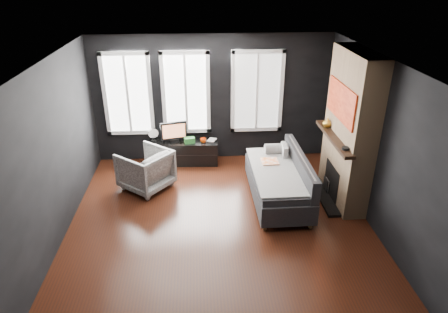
{
  "coord_description": "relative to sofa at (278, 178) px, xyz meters",
  "views": [
    {
      "loc": [
        -0.31,
        -5.64,
        3.92
      ],
      "look_at": [
        0.1,
        0.3,
        1.05
      ],
      "focal_mm": 32.0,
      "sensor_mm": 36.0,
      "label": 1
    }
  ],
  "objects": [
    {
      "name": "floor",
      "position": [
        -1.1,
        -0.6,
        -0.44
      ],
      "size": [
        5.0,
        5.0,
        0.0
      ],
      "primitive_type": "plane",
      "color": "black",
      "rests_on": "ground"
    },
    {
      "name": "ceiling",
      "position": [
        -1.1,
        -0.6,
        2.26
      ],
      "size": [
        5.0,
        5.0,
        0.0
      ],
      "primitive_type": "plane",
      "color": "white",
      "rests_on": "ground"
    },
    {
      "name": "wall_back",
      "position": [
        -1.1,
        1.9,
        0.91
      ],
      "size": [
        5.0,
        0.02,
        2.7
      ],
      "primitive_type": "cube",
      "color": "black",
      "rests_on": "ground"
    },
    {
      "name": "wall_left",
      "position": [
        -3.6,
        -0.6,
        0.91
      ],
      "size": [
        0.02,
        5.0,
        2.7
      ],
      "primitive_type": "cube",
      "color": "black",
      "rests_on": "ground"
    },
    {
      "name": "wall_right",
      "position": [
        1.4,
        -0.6,
        0.91
      ],
      "size": [
        0.02,
        5.0,
        2.7
      ],
      "primitive_type": "cube",
      "color": "black",
      "rests_on": "ground"
    },
    {
      "name": "windows",
      "position": [
        -1.55,
        1.86,
        1.94
      ],
      "size": [
        4.0,
        0.16,
        1.76
      ],
      "primitive_type": null,
      "color": "white",
      "rests_on": "wall_back"
    },
    {
      "name": "fireplace",
      "position": [
        1.2,
        0.0,
        0.91
      ],
      "size": [
        0.7,
        1.62,
        2.7
      ],
      "primitive_type": null,
      "color": "#93724C",
      "rests_on": "floor"
    },
    {
      "name": "sofa",
      "position": [
        0.0,
        0.0,
        0.0
      ],
      "size": [
        1.04,
        2.07,
        0.89
      ],
      "primitive_type": null,
      "rotation": [
        0.0,
        0.0,
        0.01
      ],
      "color": "black",
      "rests_on": "floor"
    },
    {
      "name": "stripe_pillow",
      "position": [
        0.22,
        0.6,
        0.2
      ],
      "size": [
        0.11,
        0.37,
        0.37
      ],
      "primitive_type": "cube",
      "rotation": [
        0.0,
        0.0,
        -0.06
      ],
      "color": "gray",
      "rests_on": "sofa"
    },
    {
      "name": "armchair",
      "position": [
        -2.44,
        0.6,
        -0.02
      ],
      "size": [
        1.13,
        1.14,
        0.86
      ],
      "primitive_type": "imported",
      "rotation": [
        0.0,
        0.0,
        -2.26
      ],
      "color": "silver",
      "rests_on": "floor"
    },
    {
      "name": "media_console",
      "position": [
        -1.74,
        1.64,
        -0.19
      ],
      "size": [
        1.49,
        0.54,
        0.5
      ],
      "primitive_type": null,
      "rotation": [
        0.0,
        0.0,
        -0.05
      ],
      "color": "black",
      "rests_on": "floor"
    },
    {
      "name": "monitor",
      "position": [
        -1.93,
        1.64,
        0.31
      ],
      "size": [
        0.57,
        0.24,
        0.5
      ],
      "primitive_type": null,
      "rotation": [
        0.0,
        0.0,
        0.22
      ],
      "color": "black",
      "rests_on": "media_console"
    },
    {
      "name": "desk_fan",
      "position": [
        -2.37,
        1.69,
        0.21
      ],
      "size": [
        0.26,
        0.26,
        0.3
      ],
      "primitive_type": null,
      "rotation": [
        0.0,
        0.0,
        0.22
      ],
      "color": "#989898",
      "rests_on": "media_console"
    },
    {
      "name": "mug",
      "position": [
        -1.32,
        1.56,
        0.12
      ],
      "size": [
        0.14,
        0.12,
        0.12
      ],
      "primitive_type": "imported",
      "rotation": [
        0.0,
        0.0,
        -0.25
      ],
      "color": "#ED4404",
      "rests_on": "media_console"
    },
    {
      "name": "book",
      "position": [
        -1.2,
        1.68,
        0.17
      ],
      "size": [
        0.16,
        0.08,
        0.22
      ],
      "primitive_type": "imported",
      "rotation": [
        0.0,
        0.0,
        -0.39
      ],
      "color": "#BEAE91",
      "rests_on": "media_console"
    },
    {
      "name": "storage_box",
      "position": [
        -1.61,
        1.56,
        0.12
      ],
      "size": [
        0.24,
        0.18,
        0.12
      ],
      "primitive_type": "cube",
      "rotation": [
        0.0,
        0.0,
        0.21
      ],
      "color": "#2A762E",
      "rests_on": "media_console"
    },
    {
      "name": "mantel_vase",
      "position": [
        0.95,
        0.45,
        0.87
      ],
      "size": [
        0.22,
        0.22,
        0.17
      ],
      "primitive_type": "imported",
      "rotation": [
        0.0,
        0.0,
        0.32
      ],
      "color": "orange",
      "rests_on": "fireplace"
    },
    {
      "name": "mantel_clock",
      "position": [
        0.95,
        -0.55,
        0.81
      ],
      "size": [
        0.16,
        0.16,
        0.04
      ],
      "primitive_type": "cylinder",
      "rotation": [
        0.0,
        0.0,
        -0.39
      ],
      "color": "black",
      "rests_on": "fireplace"
    }
  ]
}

